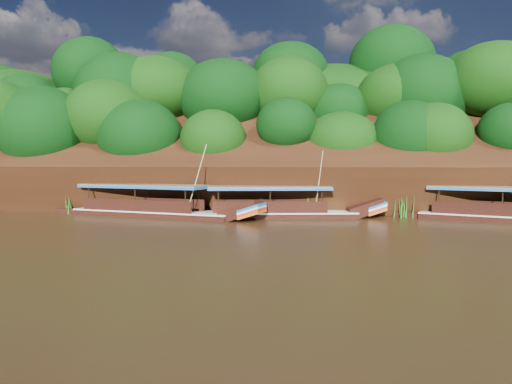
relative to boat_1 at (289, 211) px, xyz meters
The scene contains 5 objects.
ground 8.44m from the boat_1, 77.23° to the right, with size 160.00×160.00×0.00m, color black.
riverbank 14.69m from the boat_1, 82.74° to the left, with size 120.00×30.06×19.40m.
boat_1 is the anchor object (origin of this frame).
boat_2 9.50m from the boat_1, behind, with size 15.33×6.00×5.84m.
reeds 1.80m from the boat_1, 136.01° to the left, with size 49.54×2.03×2.13m.
Camera 1 is at (-0.46, -28.41, 4.34)m, focal length 35.00 mm.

